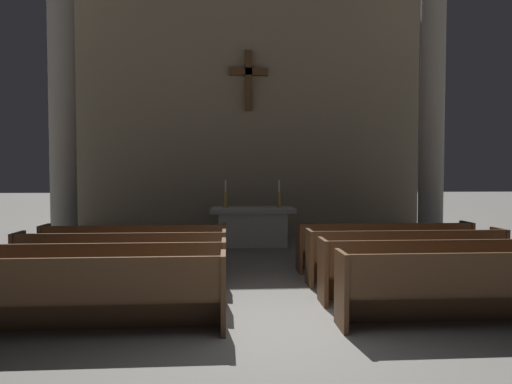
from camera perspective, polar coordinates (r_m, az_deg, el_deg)
ground_plane at (r=5.71m, az=3.39°, el=-17.02°), size 80.00×80.00×0.00m
pew_left_row_1 at (r=5.75m, az=-21.38°, el=-12.07°), size 3.39×0.50×0.95m
pew_left_row_2 at (r=6.74m, az=-18.63°, el=-9.92°), size 3.39×0.50×0.95m
pew_left_row_3 at (r=7.74m, az=-16.62°, el=-8.30°), size 3.39×0.50×0.95m
pew_left_row_4 at (r=8.75m, az=-15.08°, el=-7.05°), size 3.39×0.50×0.95m
pew_right_row_1 at (r=6.29m, az=25.96°, el=-10.91°), size 3.39×0.50×0.95m
pew_right_row_2 at (r=7.20m, az=21.75°, el=-9.17°), size 3.39×0.50×0.95m
pew_right_row_3 at (r=8.14m, az=18.53°, el=-7.79°), size 3.39×0.50×0.95m
pew_right_row_4 at (r=9.11m, az=16.00°, el=-6.69°), size 3.39×0.50×0.95m
column_left_second at (r=12.64m, az=-23.40°, el=10.14°), size 0.97×0.97×7.48m
column_right_second at (r=13.15m, az=21.45°, el=9.86°), size 0.97×0.97×7.48m
altar at (r=11.78m, az=-0.46°, el=-4.29°), size 2.20×0.90×1.01m
candlestick_left at (r=11.70m, az=-3.88°, el=-0.86°), size 0.16×0.16×0.71m
candlestick_right at (r=11.78m, az=2.94°, el=-0.84°), size 0.16×0.16×0.71m
apse_with_cross at (r=14.18m, az=-1.01°, el=12.06°), size 10.74×0.47×8.57m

